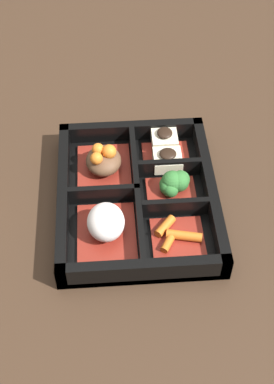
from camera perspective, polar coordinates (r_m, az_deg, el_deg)
ground_plane at (r=0.76m, az=0.00°, el=-1.22°), size 3.00×3.00×0.00m
bento_base at (r=0.76m, az=0.00°, el=-0.98°), size 0.27×0.22×0.01m
bento_rim at (r=0.75m, az=0.19°, el=-0.25°), size 0.27×0.22×0.04m
bowl_rice at (r=0.70m, az=-3.32°, el=-3.50°), size 0.10×0.08×0.05m
bowl_stew at (r=0.78m, az=-3.59°, el=3.24°), size 0.10×0.08×0.05m
bowl_carrots at (r=0.71m, az=4.23°, el=-4.77°), size 0.07×0.07×0.02m
bowl_greens at (r=0.75m, az=3.93°, el=0.85°), size 0.05×0.07×0.04m
bowl_tofu at (r=0.80m, az=3.10°, el=4.47°), size 0.09×0.07×0.03m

